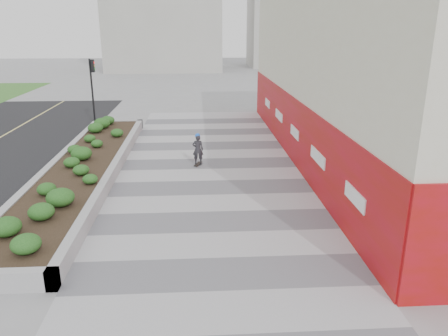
% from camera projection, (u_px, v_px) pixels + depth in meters
% --- Properties ---
extents(ground, '(160.00, 160.00, 0.00)m').
position_uv_depth(ground, '(218.00, 248.00, 12.75)').
color(ground, gray).
rests_on(ground, ground).
extents(walkway, '(8.00, 36.00, 0.01)m').
position_uv_depth(walkway, '(214.00, 207.00, 15.59)').
color(walkway, '#A8A8AD').
rests_on(walkway, ground).
extents(building, '(6.04, 24.08, 8.00)m').
position_uv_depth(building, '(357.00, 75.00, 20.44)').
color(building, beige).
rests_on(building, ground).
extents(planter, '(3.00, 18.00, 0.90)m').
position_uv_depth(planter, '(84.00, 165.00, 18.94)').
color(planter, '#9E9EA0').
rests_on(planter, ground).
extents(traffic_signal_near, '(0.33, 0.28, 4.20)m').
position_uv_depth(traffic_signal_near, '(93.00, 82.00, 28.07)').
color(traffic_signal_near, black).
rests_on(traffic_signal_near, ground).
extents(manhole_cover, '(0.44, 0.44, 0.01)m').
position_uv_depth(manhole_cover, '(228.00, 207.00, 15.62)').
color(manhole_cover, '#595654').
rests_on(manhole_cover, ground).
extents(skateboarder, '(0.52, 0.75, 1.52)m').
position_uv_depth(skateboarder, '(198.00, 149.00, 20.07)').
color(skateboarder, beige).
rests_on(skateboarder, ground).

